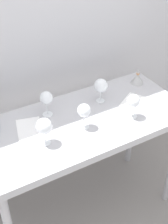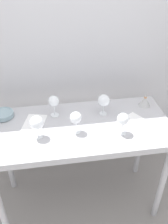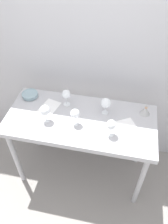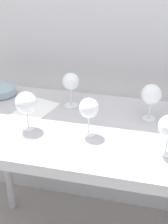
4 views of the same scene
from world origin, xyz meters
name	(u,v)px [view 1 (image 1 of 4)]	position (x,y,z in m)	size (l,w,h in m)	color
ground_plane	(83,207)	(0.00, 0.00, 0.00)	(6.00, 6.00, 0.00)	gray
back_wall	(46,34)	(0.00, 0.49, 1.30)	(3.80, 0.04, 2.60)	silver
steel_counter	(83,132)	(0.00, -0.01, 0.79)	(1.40, 0.65, 0.90)	#B4B4B9
wine_glass_far_right	(101,86)	(0.21, 0.12, 1.02)	(0.10, 0.10, 0.17)	white
wine_glass_far_left	(46,99)	(-0.17, 0.16, 1.03)	(0.08, 0.08, 0.18)	white
wine_glass_near_right	(133,102)	(0.29, -0.14, 1.02)	(0.09, 0.09, 0.17)	white
wine_glass_near_left	(44,127)	(-0.30, -0.09, 1.02)	(0.10, 0.10, 0.17)	white
wine_glass_near_center	(84,111)	(-0.03, -0.07, 1.02)	(0.08, 0.08, 0.17)	white
tasting_sheet_upper	(141,104)	(0.43, -0.05, 0.90)	(0.19, 0.25, 0.00)	white
tasting_sheet_lower	(30,129)	(-0.33, 0.08, 0.90)	(0.15, 0.22, 0.00)	white
decanter_funnel	(137,78)	(0.58, 0.18, 0.94)	(0.10, 0.10, 0.13)	#B4B4B4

